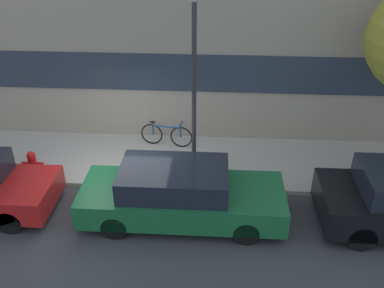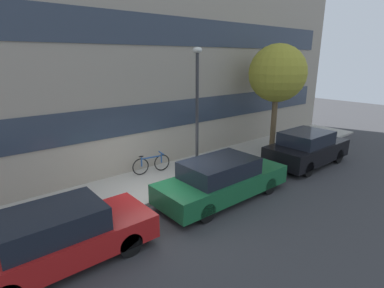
{
  "view_description": "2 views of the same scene",
  "coord_description": "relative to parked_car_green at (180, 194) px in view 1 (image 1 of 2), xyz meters",
  "views": [
    {
      "loc": [
        2.44,
        -8.84,
        6.44
      ],
      "look_at": [
        1.86,
        0.33,
        1.2
      ],
      "focal_mm": 40.0,
      "sensor_mm": 36.0,
      "label": 1
    },
    {
      "loc": [
        -4.75,
        -7.3,
        4.43
      ],
      "look_at": [
        1.69,
        0.48,
        1.51
      ],
      "focal_mm": 28.0,
      "sensor_mm": 36.0,
      "label": 2
    }
  ],
  "objects": [
    {
      "name": "ground_plane",
      "position": [
        -1.68,
        1.05,
        -0.67
      ],
      "size": [
        56.0,
        56.0,
        0.0
      ],
      "primitive_type": "plane",
      "color": "#38383A"
    },
    {
      "name": "sidewalk_strip",
      "position": [
        -1.68,
        2.41,
        -0.61
      ],
      "size": [
        28.0,
        2.71,
        0.11
      ],
      "color": "#A8A399",
      "rests_on": "ground_plane"
    },
    {
      "name": "parked_car_green",
      "position": [
        0.0,
        0.0,
        0.0
      ],
      "size": [
        4.59,
        1.7,
        1.36
      ],
      "color": "#195B33",
      "rests_on": "ground_plane"
    },
    {
      "name": "fire_hydrant",
      "position": [
        -4.01,
        1.41,
        -0.21
      ],
      "size": [
        0.57,
        0.32,
        0.69
      ],
      "color": "red",
      "rests_on": "sidewalk_strip"
    },
    {
      "name": "bicycle",
      "position": [
        -0.68,
        3.16,
        -0.18
      ],
      "size": [
        1.54,
        0.44,
        0.75
      ],
      "rotation": [
        0.0,
        0.0,
        -0.15
      ],
      "color": "black",
      "rests_on": "sidewalk_strip"
    },
    {
      "name": "lamp_post",
      "position": [
        0.22,
        1.51,
        2.31
      ],
      "size": [
        0.32,
        0.32,
        4.66
      ],
      "color": "#2D2D30",
      "rests_on": "sidewalk_strip"
    }
  ]
}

